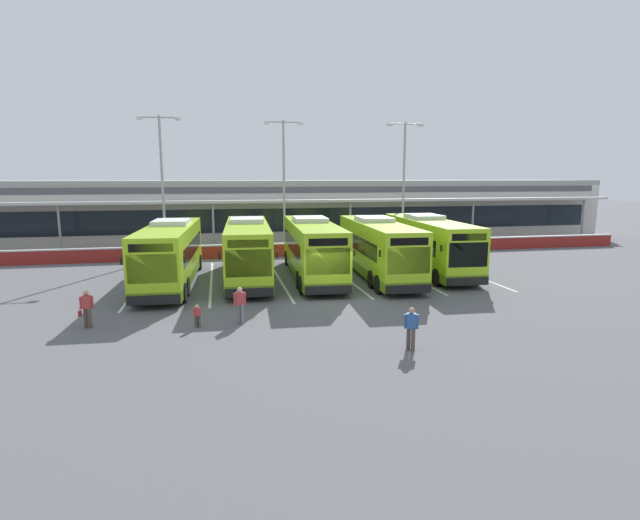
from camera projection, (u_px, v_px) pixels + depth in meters
ground_plane at (333, 299)px, 25.55m from camera, size 200.00×200.00×0.00m
terminal_building at (274, 209)px, 51.01m from camera, size 70.00×13.00×6.00m
red_barrier_wall at (292, 249)px, 39.45m from camera, size 60.00×0.40×1.10m
coach_bus_leftmost at (171, 255)px, 28.94m from camera, size 3.39×12.26×3.78m
coach_bus_left_centre at (248, 251)px, 30.41m from camera, size 3.39×12.26×3.78m
coach_bus_centre at (312, 249)px, 31.00m from camera, size 3.39×12.26×3.78m
coach_bus_right_centre at (378, 249)px, 31.19m from camera, size 3.39×12.26×3.78m
coach_bus_rightmost at (428, 245)px, 33.07m from camera, size 3.39×12.26×3.78m
bay_stripe_far_west at (140, 284)px, 29.23m from camera, size 0.14×13.00×0.01m
bay_stripe_west at (211, 281)px, 30.07m from camera, size 0.14×13.00×0.01m
bay_stripe_mid_west at (279, 278)px, 30.92m from camera, size 0.14×13.00×0.01m
bay_stripe_centre at (343, 275)px, 31.76m from camera, size 0.14×13.00×0.01m
bay_stripe_mid_east at (403, 273)px, 32.60m from camera, size 0.14×13.00×0.01m
bay_stripe_east at (461, 270)px, 33.45m from camera, size 0.14×13.00×0.01m
pedestrian_with_handbag at (86, 308)px, 20.64m from camera, size 0.64×0.31×1.62m
pedestrian_in_dark_coat at (411, 327)px, 17.94m from camera, size 0.53×0.38×1.62m
pedestrian_child at (197, 315)px, 20.69m from camera, size 0.30×0.24×1.00m
pedestrian_near_bin at (240, 304)px, 21.24m from camera, size 0.54×0.29×1.62m
lamp_post_west at (162, 178)px, 37.99m from camera, size 3.24×0.28×11.00m
lamp_post_centre at (284, 178)px, 41.14m from camera, size 3.24×0.28×11.00m
lamp_post_east at (404, 178)px, 42.54m from camera, size 3.24×0.28×11.00m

